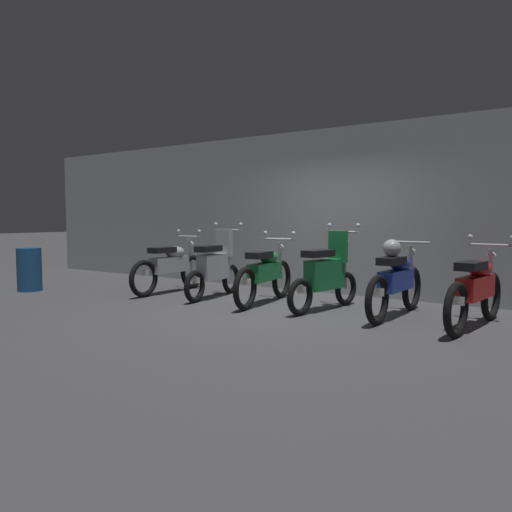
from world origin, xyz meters
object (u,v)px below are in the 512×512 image
object	(u,v)px
trash_bin	(29,269)
motorbike_slot_1	(215,267)
motorbike_slot_0	(170,266)
motorbike_slot_4	(396,279)
motorbike_slot_2	(265,273)
motorbike_slot_5	(476,289)
motorbike_slot_3	(326,275)

from	to	relation	value
trash_bin	motorbike_slot_1	bearing A→B (deg)	22.17
motorbike_slot_1	motorbike_slot_0	bearing A→B (deg)	-178.99
trash_bin	motorbike_slot_4	bearing A→B (deg)	12.72
motorbike_slot_2	motorbike_slot_4	xyz separation A→B (m)	(2.09, 0.11, 0.03)
motorbike_slot_4	motorbike_slot_5	bearing A→B (deg)	-6.82
motorbike_slot_1	motorbike_slot_3	distance (m)	2.10
motorbike_slot_0	trash_bin	bearing A→B (deg)	-149.83
motorbike_slot_1	motorbike_slot_2	xyz separation A→B (m)	(1.04, -0.01, -0.04)
motorbike_slot_0	motorbike_slot_5	distance (m)	5.22
motorbike_slot_3	trash_bin	xyz separation A→B (m)	(-5.47, -1.40, -0.12)
motorbike_slot_2	motorbike_slot_4	size ratio (longest dim) A/B	1.00
motorbike_slot_1	motorbike_slot_5	xyz separation A→B (m)	(4.18, -0.03, -0.04)
motorbike_slot_3	motorbike_slot_5	bearing A→B (deg)	-1.60
motorbike_slot_1	motorbike_slot_3	world-z (taller)	same
trash_bin	motorbike_slot_5	bearing A→B (deg)	10.09
motorbike_slot_2	motorbike_slot_1	bearing A→B (deg)	179.38
motorbike_slot_4	motorbike_slot_5	size ratio (longest dim) A/B	1.00
motorbike_slot_0	motorbike_slot_3	size ratio (longest dim) A/B	1.17
motorbike_slot_5	motorbike_slot_1	bearing A→B (deg)	179.58
motorbike_slot_0	motorbike_slot_5	world-z (taller)	same
motorbike_slot_0	motorbike_slot_3	xyz separation A→B (m)	(3.14, 0.05, 0.04)
motorbike_slot_1	motorbike_slot_4	xyz separation A→B (m)	(3.13, 0.09, -0.00)
motorbike_slot_1	motorbike_slot_3	bearing A→B (deg)	0.75
motorbike_slot_4	motorbike_slot_0	bearing A→B (deg)	-178.45
motorbike_slot_3	motorbike_slot_4	world-z (taller)	motorbike_slot_3
motorbike_slot_0	trash_bin	world-z (taller)	motorbike_slot_0
motorbike_slot_5	motorbike_slot_4	bearing A→B (deg)	173.18
motorbike_slot_0	trash_bin	size ratio (longest dim) A/B	2.41
motorbike_slot_1	motorbike_slot_4	bearing A→B (deg)	1.73
motorbike_slot_2	motorbike_slot_5	bearing A→B (deg)	-0.35
motorbike_slot_3	motorbike_slot_4	size ratio (longest dim) A/B	0.86
motorbike_slot_0	motorbike_slot_4	xyz separation A→B (m)	(4.17, 0.11, 0.03)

